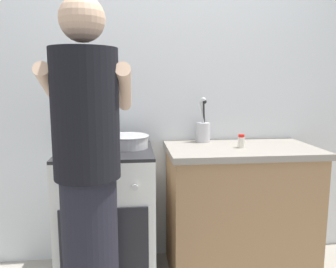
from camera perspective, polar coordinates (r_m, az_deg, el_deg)
name	(u,v)px	position (r m, az deg, el deg)	size (l,w,h in m)	color
back_wall	(182,93)	(2.54, 2.44, 6.95)	(3.20, 0.10, 2.50)	silver
countertop	(239,210)	(2.45, 11.92, -12.46)	(1.00, 0.60, 0.90)	#99724C
stove_range	(108,216)	(2.34, -10.14, -13.50)	(0.60, 0.62, 0.90)	white
pot	(84,141)	(2.23, -14.07, -1.22)	(0.27, 0.20, 0.11)	#38383D
mixing_bowl	(128,141)	(2.24, -6.83, -1.13)	(0.28, 0.28, 0.09)	#B7B7BC
utensil_crock	(203,129)	(2.45, 5.96, 0.86)	(0.10, 0.10, 0.32)	silver
spice_bottle	(241,141)	(2.28, 12.28, -1.20)	(0.04, 0.04, 0.09)	silver
person	(88,185)	(1.62, -13.31, -8.41)	(0.41, 0.50, 1.70)	black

